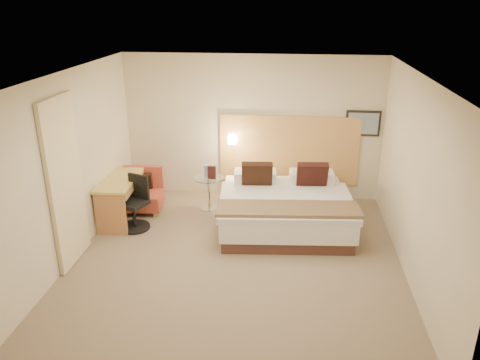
# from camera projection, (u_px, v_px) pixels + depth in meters

# --- Properties ---
(floor) EXTENTS (4.80, 5.00, 0.02)m
(floor) POSITION_uv_depth(u_px,v_px,m) (236.00, 260.00, 6.93)
(floor) COLOR #7C6A53
(floor) RESTS_ON ground
(ceiling) EXTENTS (4.80, 5.00, 0.02)m
(ceiling) POSITION_uv_depth(u_px,v_px,m) (236.00, 75.00, 5.94)
(ceiling) COLOR silver
(ceiling) RESTS_ON floor
(wall_back) EXTENTS (4.80, 0.02, 2.70)m
(wall_back) POSITION_uv_depth(u_px,v_px,m) (252.00, 128.00, 8.76)
(wall_back) COLOR beige
(wall_back) RESTS_ON floor
(wall_front) EXTENTS (4.80, 0.02, 2.70)m
(wall_front) POSITION_uv_depth(u_px,v_px,m) (202.00, 275.00, 4.11)
(wall_front) COLOR beige
(wall_front) RESTS_ON floor
(wall_left) EXTENTS (0.02, 5.00, 2.70)m
(wall_left) POSITION_uv_depth(u_px,v_px,m) (69.00, 168.00, 6.68)
(wall_left) COLOR beige
(wall_left) RESTS_ON floor
(wall_right) EXTENTS (0.02, 5.00, 2.70)m
(wall_right) POSITION_uv_depth(u_px,v_px,m) (417.00, 182.00, 6.18)
(wall_right) COLOR beige
(wall_right) RESTS_ON floor
(headboard_panel) EXTENTS (2.60, 0.04, 1.30)m
(headboard_panel) POSITION_uv_depth(u_px,v_px,m) (289.00, 150.00, 8.79)
(headboard_panel) COLOR tan
(headboard_panel) RESTS_ON wall_back
(art_frame) EXTENTS (0.62, 0.03, 0.47)m
(art_frame) POSITION_uv_depth(u_px,v_px,m) (363.00, 123.00, 8.46)
(art_frame) COLOR black
(art_frame) RESTS_ON wall_back
(art_canvas) EXTENTS (0.54, 0.01, 0.39)m
(art_canvas) POSITION_uv_depth(u_px,v_px,m) (363.00, 124.00, 8.45)
(art_canvas) COLOR gray
(art_canvas) RESTS_ON wall_back
(lamp_arm) EXTENTS (0.02, 0.12, 0.02)m
(lamp_arm) POSITION_uv_depth(u_px,v_px,m) (233.00, 139.00, 8.78)
(lamp_arm) COLOR silver
(lamp_arm) RESTS_ON wall_back
(lamp_shade) EXTENTS (0.15, 0.15, 0.15)m
(lamp_shade) POSITION_uv_depth(u_px,v_px,m) (233.00, 140.00, 8.73)
(lamp_shade) COLOR #FAE9C3
(lamp_shade) RESTS_ON wall_back
(curtain) EXTENTS (0.06, 0.90, 2.42)m
(curtain) POSITION_uv_depth(u_px,v_px,m) (66.00, 183.00, 6.49)
(curtain) COLOR beige
(curtain) RESTS_ON wall_left
(bottle_a) EXTENTS (0.07, 0.07, 0.22)m
(bottle_a) POSITION_uv_depth(u_px,v_px,m) (206.00, 171.00, 8.43)
(bottle_a) COLOR #87A3D1
(bottle_a) RESTS_ON side_table
(bottle_b) EXTENTS (0.07, 0.07, 0.22)m
(bottle_b) POSITION_uv_depth(u_px,v_px,m) (209.00, 170.00, 8.45)
(bottle_b) COLOR #7B9DBF
(bottle_b) RESTS_ON side_table
(menu_folder) EXTENTS (0.15, 0.07, 0.24)m
(menu_folder) POSITION_uv_depth(u_px,v_px,m) (212.00, 172.00, 8.32)
(menu_folder) COLOR #361716
(menu_folder) RESTS_ON side_table
(bed) EXTENTS (2.29, 2.25, 1.05)m
(bed) POSITION_uv_depth(u_px,v_px,m) (285.00, 207.00, 7.87)
(bed) COLOR #482B24
(bed) RESTS_ON floor
(lounge_chair) EXTENTS (0.78, 0.70, 0.77)m
(lounge_chair) POSITION_uv_depth(u_px,v_px,m) (142.00, 194.00, 8.47)
(lounge_chair) COLOR #997348
(lounge_chair) RESTS_ON floor
(side_table) EXTENTS (0.61, 0.61, 0.60)m
(side_table) POSITION_uv_depth(u_px,v_px,m) (209.00, 191.00, 8.51)
(side_table) COLOR silver
(side_table) RESTS_ON floor
(desk) EXTENTS (0.62, 1.24, 0.76)m
(desk) POSITION_uv_depth(u_px,v_px,m) (121.00, 188.00, 7.97)
(desk) COLOR gold
(desk) RESTS_ON floor
(desk_chair) EXTENTS (0.65, 0.65, 0.90)m
(desk_chair) POSITION_uv_depth(u_px,v_px,m) (135.00, 207.00, 7.77)
(desk_chair) COLOR black
(desk_chair) RESTS_ON floor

